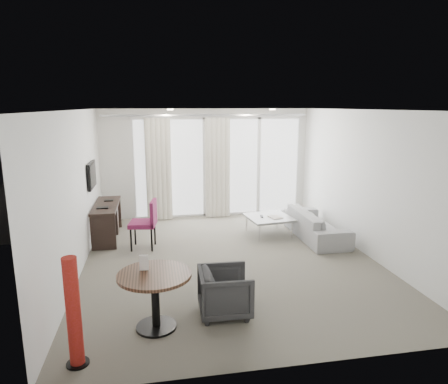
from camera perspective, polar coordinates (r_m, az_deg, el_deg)
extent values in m
cube|color=#645F52|center=(7.15, 0.87, -9.67)|extent=(5.00, 6.00, 0.00)
cube|color=white|center=(6.63, 0.94, 11.66)|extent=(5.00, 6.00, 0.00)
cube|color=silver|center=(6.76, -20.38, -0.21)|extent=(0.00, 6.00, 2.60)
cube|color=silver|center=(7.65, 19.61, 1.23)|extent=(0.00, 6.00, 2.60)
cube|color=silver|center=(3.98, 9.36, -8.04)|extent=(5.00, 0.00, 2.60)
cylinder|color=#FFE0B2|center=(8.12, -7.69, 11.59)|extent=(0.12, 0.12, 0.02)
cylinder|color=#FFE0B2|center=(8.48, 6.94, 11.64)|extent=(0.12, 0.12, 0.02)
cylinder|color=maroon|center=(4.53, -20.71, -15.79)|extent=(0.24, 0.24, 1.19)
imported|color=#2D2D2E|center=(5.33, 0.16, -14.07)|extent=(0.69, 0.68, 0.61)
imported|color=gray|center=(8.44, 13.00, -4.51)|extent=(0.75, 1.91, 0.56)
cube|color=#4D4D50|center=(11.45, -2.00, -1.54)|extent=(5.60, 3.00, 0.12)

